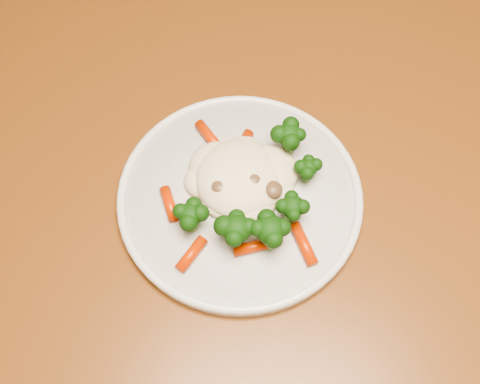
# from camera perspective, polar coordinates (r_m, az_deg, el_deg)

# --- Properties ---
(dining_table) EXTENTS (1.34, 0.92, 0.75)m
(dining_table) POSITION_cam_1_polar(r_m,az_deg,el_deg) (0.78, -5.50, 0.58)
(dining_table) COLOR brown
(dining_table) RESTS_ON ground
(plate) EXTENTS (0.27, 0.27, 0.01)m
(plate) POSITION_cam_1_polar(r_m,az_deg,el_deg) (0.66, 0.00, -0.56)
(plate) COLOR silver
(plate) RESTS_ON dining_table
(meal) EXTENTS (0.18, 0.19, 0.04)m
(meal) POSITION_cam_1_polar(r_m,az_deg,el_deg) (0.63, 0.82, 0.32)
(meal) COLOR #F3E7C2
(meal) RESTS_ON plate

